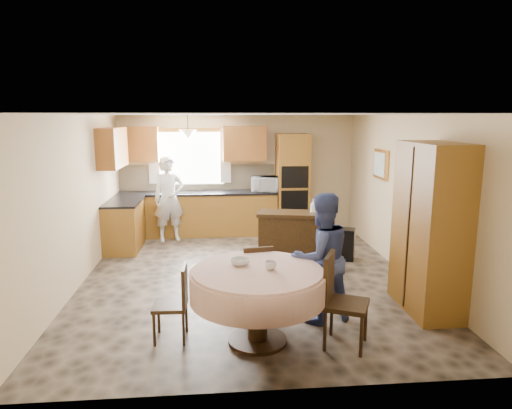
{
  "coord_description": "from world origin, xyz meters",
  "views": [
    {
      "loc": [
        -0.47,
        -6.76,
        2.48
      ],
      "look_at": [
        0.16,
        0.3,
        1.1
      ],
      "focal_mm": 32.0,
      "sensor_mm": 36.0,
      "label": 1
    }
  ],
  "objects_px": {
    "cupboard": "(430,229)",
    "chair_right": "(339,296)",
    "dining_table": "(258,286)",
    "oven_tower": "(292,184)",
    "chair_back": "(256,276)",
    "person_sink": "(169,199)",
    "chair_left": "(176,299)",
    "person_dining": "(321,258)",
    "sideboard": "(293,240)"
  },
  "relations": [
    {
      "from": "sideboard",
      "to": "dining_table",
      "type": "distance_m",
      "value": 2.77
    },
    {
      "from": "oven_tower",
      "to": "chair_back",
      "type": "distance_m",
      "value": 4.21
    },
    {
      "from": "oven_tower",
      "to": "chair_left",
      "type": "distance_m",
      "value": 5.09
    },
    {
      "from": "oven_tower",
      "to": "person_sink",
      "type": "xyz_separation_m",
      "value": [
        -2.55,
        -0.39,
        -0.21
      ]
    },
    {
      "from": "sideboard",
      "to": "cupboard",
      "type": "bearing_deg",
      "value": -42.46
    },
    {
      "from": "chair_back",
      "to": "person_dining",
      "type": "height_order",
      "value": "person_dining"
    },
    {
      "from": "oven_tower",
      "to": "person_dining",
      "type": "height_order",
      "value": "oven_tower"
    },
    {
      "from": "oven_tower",
      "to": "chair_right",
      "type": "xyz_separation_m",
      "value": [
        -0.31,
        -4.9,
        -0.49
      ]
    },
    {
      "from": "person_sink",
      "to": "chair_right",
      "type": "bearing_deg",
      "value": -82.28
    },
    {
      "from": "oven_tower",
      "to": "chair_right",
      "type": "bearing_deg",
      "value": -93.63
    },
    {
      "from": "cupboard",
      "to": "chair_back",
      "type": "xyz_separation_m",
      "value": [
        -2.2,
        0.06,
        -0.58
      ]
    },
    {
      "from": "chair_right",
      "to": "person_sink",
      "type": "xyz_separation_m",
      "value": [
        -2.24,
        4.51,
        0.28
      ]
    },
    {
      "from": "chair_left",
      "to": "person_sink",
      "type": "relative_size",
      "value": 0.51
    },
    {
      "from": "oven_tower",
      "to": "cupboard",
      "type": "height_order",
      "value": "cupboard"
    },
    {
      "from": "cupboard",
      "to": "dining_table",
      "type": "bearing_deg",
      "value": -163.1
    },
    {
      "from": "chair_left",
      "to": "chair_right",
      "type": "distance_m",
      "value": 1.79
    },
    {
      "from": "dining_table",
      "to": "chair_back",
      "type": "relative_size",
      "value": 1.63
    },
    {
      "from": "person_sink",
      "to": "cupboard",
      "type": "bearing_deg",
      "value": -64.25
    },
    {
      "from": "chair_left",
      "to": "person_sink",
      "type": "xyz_separation_m",
      "value": [
        -0.47,
        4.22,
        0.37
      ]
    },
    {
      "from": "oven_tower",
      "to": "person_sink",
      "type": "bearing_deg",
      "value": -171.3
    },
    {
      "from": "chair_left",
      "to": "cupboard",
      "type": "bearing_deg",
      "value": 101.63
    },
    {
      "from": "chair_back",
      "to": "person_sink",
      "type": "relative_size",
      "value": 0.53
    },
    {
      "from": "sideboard",
      "to": "person_dining",
      "type": "relative_size",
      "value": 0.75
    },
    {
      "from": "chair_right",
      "to": "cupboard",
      "type": "bearing_deg",
      "value": -34.4
    },
    {
      "from": "sideboard",
      "to": "person_dining",
      "type": "xyz_separation_m",
      "value": [
        -0.03,
        -2.14,
        0.37
      ]
    },
    {
      "from": "chair_right",
      "to": "person_dining",
      "type": "relative_size",
      "value": 0.64
    },
    {
      "from": "oven_tower",
      "to": "chair_back",
      "type": "relative_size",
      "value": 2.34
    },
    {
      "from": "chair_left",
      "to": "person_dining",
      "type": "xyz_separation_m",
      "value": [
        1.71,
        0.34,
        0.32
      ]
    },
    {
      "from": "oven_tower",
      "to": "chair_right",
      "type": "distance_m",
      "value": 4.93
    },
    {
      "from": "cupboard",
      "to": "person_dining",
      "type": "relative_size",
      "value": 1.36
    },
    {
      "from": "person_dining",
      "to": "dining_table",
      "type": "bearing_deg",
      "value": 14.14
    },
    {
      "from": "chair_back",
      "to": "chair_left",
      "type": "bearing_deg",
      "value": 23.44
    },
    {
      "from": "person_sink",
      "to": "person_dining",
      "type": "distance_m",
      "value": 4.45
    },
    {
      "from": "cupboard",
      "to": "chair_right",
      "type": "height_order",
      "value": "cupboard"
    },
    {
      "from": "chair_left",
      "to": "chair_back",
      "type": "relative_size",
      "value": 0.95
    },
    {
      "from": "person_sink",
      "to": "person_dining",
      "type": "relative_size",
      "value": 1.06
    },
    {
      "from": "sideboard",
      "to": "person_dining",
      "type": "height_order",
      "value": "person_dining"
    },
    {
      "from": "dining_table",
      "to": "chair_right",
      "type": "bearing_deg",
      "value": -8.69
    },
    {
      "from": "chair_back",
      "to": "chair_right",
      "type": "relative_size",
      "value": 0.88
    },
    {
      "from": "dining_table",
      "to": "person_dining",
      "type": "height_order",
      "value": "person_dining"
    },
    {
      "from": "chair_back",
      "to": "person_sink",
      "type": "xyz_separation_m",
      "value": [
        -1.42,
        3.63,
        0.35
      ]
    },
    {
      "from": "dining_table",
      "to": "chair_left",
      "type": "height_order",
      "value": "chair_left"
    },
    {
      "from": "sideboard",
      "to": "dining_table",
      "type": "bearing_deg",
      "value": -96.15
    },
    {
      "from": "cupboard",
      "to": "chair_right",
      "type": "distance_m",
      "value": 1.69
    },
    {
      "from": "sideboard",
      "to": "chair_right",
      "type": "distance_m",
      "value": 2.77
    },
    {
      "from": "oven_tower",
      "to": "chair_back",
      "type": "height_order",
      "value": "oven_tower"
    },
    {
      "from": "sideboard",
      "to": "person_dining",
      "type": "distance_m",
      "value": 2.17
    },
    {
      "from": "chair_right",
      "to": "oven_tower",
      "type": "bearing_deg",
      "value": 21.33
    },
    {
      "from": "person_sink",
      "to": "chair_left",
      "type": "bearing_deg",
      "value": -102.31
    },
    {
      "from": "person_sink",
      "to": "dining_table",
      "type": "bearing_deg",
      "value": -91.35
    }
  ]
}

